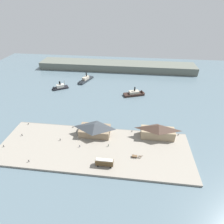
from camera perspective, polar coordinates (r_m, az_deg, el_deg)
The scene contains 21 objects.
ground_plane at distance 121.33m, azimuth -3.72°, elevation -4.47°, with size 320.00×320.00×0.00m, color slate.
quay_promenade at distance 104.87m, azimuth -5.84°, elevation -11.59°, with size 110.00×36.00×1.20m, color gray.
seawall_edge at distance 118.26m, azimuth -4.03°, elevation -5.35°, with size 110.00×0.80×1.00m, color slate.
ferry_shed_west_terminal at distance 110.72m, azimuth -5.55°, elevation -5.46°, with size 19.07×10.69×7.86m.
ferry_shed_central_terminal at distance 111.14m, azimuth 14.49°, elevation -5.91°, with size 20.36×7.66×9.29m.
street_tram at distance 93.65m, azimuth -2.48°, elevation -15.76°, with size 9.11×2.88×4.28m.
horse_cart at distance 99.19m, azimuth 7.95°, elevation -13.87°, with size 5.79×1.46×1.87m.
pedestrian_walking_west at distance 105.57m, azimuth -10.33°, elevation -10.67°, with size 0.40×0.40×1.61m.
pedestrian_by_tram at distance 121.39m, azimuth -31.48°, elevation -9.25°, with size 0.37×0.37×1.51m.
pedestrian_walking_east at distance 124.34m, azimuth -26.96°, elevation -6.54°, with size 0.41×0.41×1.68m.
pedestrian_near_west_shed at distance 104.28m, azimuth -1.15°, elevation -10.61°, with size 0.43×0.43×1.73m.
pedestrian_near_cart at distance 105.83m, azimuth -25.19°, elevation -14.02°, with size 0.40×0.40×1.62m.
pedestrian_standing_center at distance 112.35m, azimuth -16.32°, elevation -8.43°, with size 0.40×0.40×1.63m.
mooring_post_east at distance 119.03m, azimuth 20.50°, elevation -6.82°, with size 0.44×0.44×0.90m, color black.
mooring_post_west at distance 114.80m, azimuth 6.44°, elevation -6.16°, with size 0.44×0.44×0.90m, color black.
mooring_post_center_east at distance 120.25m, azimuth -12.42°, elevation -4.73°, with size 0.44×0.44×0.90m, color black.
mooring_post_center_west at distance 132.94m, azimuth -25.26°, elevation -3.42°, with size 0.44×0.44×0.90m, color black.
ferry_outer_harbor at distance 175.94m, azimuth -16.83°, elevation 7.51°, with size 16.03×12.85×9.64m.
ferry_approaching_east at distance 159.25m, azimuth 7.81°, elevation 5.91°, with size 20.47×12.28×9.67m.
ferry_mid_harbor at distance 185.62m, azimuth -8.88°, elevation 9.96°, with size 12.98×23.09×9.83m.
far_headland at distance 216.42m, azimuth 1.41°, elevation 14.56°, with size 180.00×24.00×8.00m, color #60665B.
Camera 1 is at (19.05, -93.63, 74.78)m, focal length 28.45 mm.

